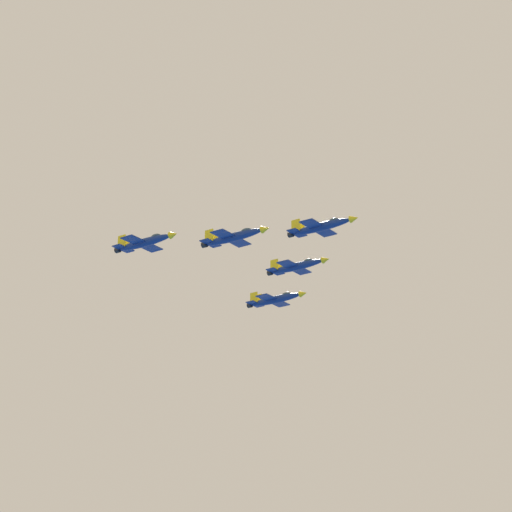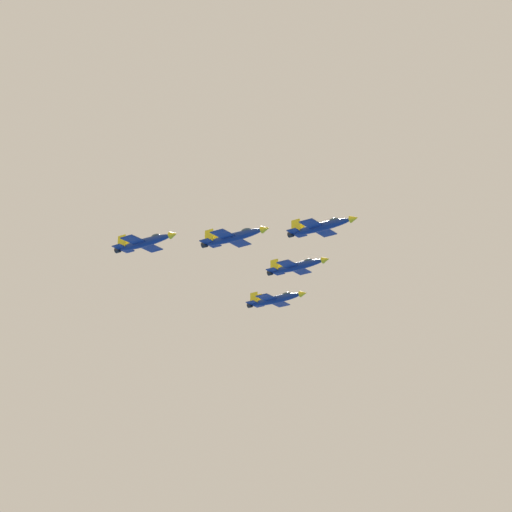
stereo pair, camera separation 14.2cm
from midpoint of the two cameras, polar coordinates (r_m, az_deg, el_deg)
jet_lead at (r=220.68m, az=3.52°, el=1.60°), size 10.64×16.26×3.55m
jet_left_wingman at (r=236.08m, az=2.20°, el=-0.55°), size 10.24×15.63×3.42m
jet_right_wingman at (r=217.76m, az=-1.22°, el=1.04°), size 10.68×16.32×3.57m
jet_left_outer at (r=252.00m, az=1.05°, el=-2.35°), size 10.60×16.17×3.54m
jet_right_outer at (r=216.78m, az=-6.04°, el=0.74°), size 10.30×15.70×3.44m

